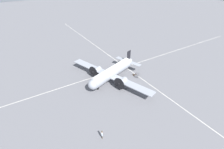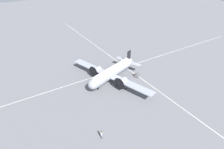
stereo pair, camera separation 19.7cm
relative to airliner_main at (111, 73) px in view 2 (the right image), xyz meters
The scene contains 8 objects.
ground_plane 2.64m from the airliner_main, 71.40° to the right, with size 300.00×300.00×0.00m, color slate.
apron_line_eastwest 8.22m from the airliner_main, 88.92° to the right, with size 120.00×0.16×0.01m.
apron_line_northsouth 4.86m from the airliner_main, ahead, with size 0.16×120.00×0.01m.
airliner_main is the anchor object (origin of this frame).
crew_foreground 18.99m from the airliner_main, 143.32° to the left, with size 0.56×0.41×1.82m.
suitcase_near_door 7.37m from the airliner_main, 100.41° to the right, with size 0.49×0.17×0.56m.
suitcase_upright_spare 7.96m from the airliner_main, 102.93° to the right, with size 0.35×0.12×0.58m.
baggage_cart 8.14m from the airliner_main, 104.06° to the right, with size 2.09×2.25×0.56m.
Camera 2 is at (-34.15, 21.20, 27.04)m, focal length 28.00 mm.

